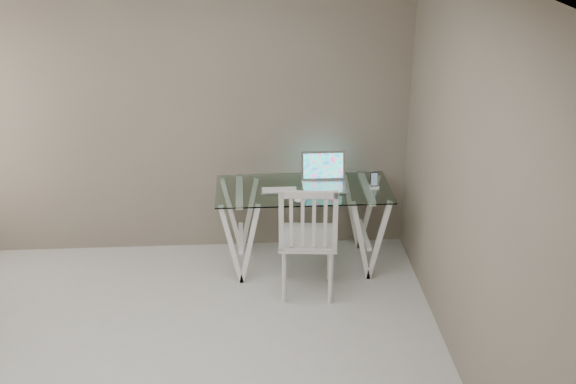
# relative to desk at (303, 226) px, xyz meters

# --- Properties ---
(room) EXTENTS (4.50, 4.52, 2.71)m
(room) POSITION_rel_desk_xyz_m (-1.09, -1.81, 1.33)
(room) COLOR #B3B1AB
(room) RESTS_ON ground
(desk) EXTENTS (1.50, 0.70, 0.75)m
(desk) POSITION_rel_desk_xyz_m (0.00, 0.00, 0.00)
(desk) COLOR silver
(desk) RESTS_ON ground
(chair) EXTENTS (0.50, 0.50, 1.02)m
(chair) POSITION_rel_desk_xyz_m (-0.00, -0.53, 0.18)
(chair) COLOR silver
(chair) RESTS_ON ground
(laptop) EXTENTS (0.38, 0.33, 0.27)m
(laptop) POSITION_rel_desk_xyz_m (0.19, 0.06, 0.43)
(laptop) COLOR #BABBBF
(laptop) RESTS_ON desk
(keyboard) EXTENTS (0.31, 0.13, 0.01)m
(keyboard) POSITION_rel_desk_xyz_m (-0.21, -0.04, 0.37)
(keyboard) COLOR silver
(keyboard) RESTS_ON desk
(mouse) EXTENTS (0.10, 0.06, 0.03)m
(mouse) POSITION_rel_desk_xyz_m (-0.05, -0.28, 0.38)
(mouse) COLOR silver
(mouse) RESTS_ON desk
(phone_dock) EXTENTS (0.08, 0.08, 0.14)m
(phone_dock) POSITION_rel_desk_xyz_m (0.61, -0.03, 0.40)
(phone_dock) COLOR white
(phone_dock) RESTS_ON desk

